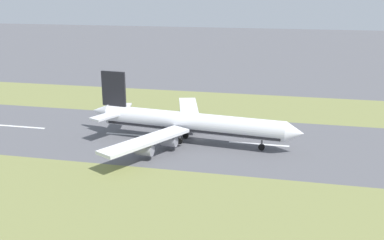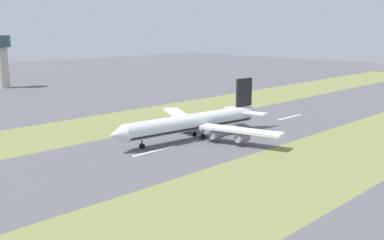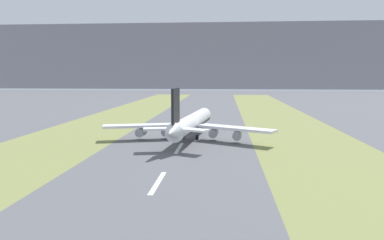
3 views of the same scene
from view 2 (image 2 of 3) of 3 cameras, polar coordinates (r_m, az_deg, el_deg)
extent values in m
plane|color=#56565B|center=(159.50, 0.26, -2.68)|extent=(800.00, 800.00, 0.00)
cube|color=olive|center=(133.00, 14.26, -5.99)|extent=(40.00, 600.00, 0.01)
cube|color=olive|center=(192.97, -9.29, -0.30)|extent=(40.00, 600.00, 0.01)
cube|color=silver|center=(206.83, 12.35, 0.38)|extent=(1.20, 18.00, 0.01)
cube|color=silver|center=(175.09, 5.24, -1.43)|extent=(1.20, 18.00, 0.01)
cube|color=silver|center=(147.43, -4.78, -3.92)|extent=(1.20, 18.00, 0.01)
cylinder|color=white|center=(161.00, 0.00, -0.28)|extent=(12.29, 56.32, 6.00)
cone|color=white|center=(144.43, -9.51, -1.84)|extent=(6.41, 5.63, 5.88)
cone|color=white|center=(181.44, 7.68, 1.24)|extent=(5.75, 6.54, 5.10)
cube|color=black|center=(161.35, 0.00, -0.85)|extent=(11.74, 54.06, 0.70)
cube|color=white|center=(153.14, 6.21, -1.32)|extent=(29.55, 13.54, 0.90)
cube|color=white|center=(179.08, -1.69, 0.64)|extent=(28.35, 19.10, 0.90)
cylinder|color=#93939E|center=(157.56, 3.18, -1.81)|extent=(3.72, 5.13, 3.20)
cylinder|color=#93939E|center=(153.55, 6.39, -2.23)|extent=(3.72, 5.13, 3.20)
cylinder|color=#93939E|center=(171.04, -0.83, -0.72)|extent=(3.72, 5.13, 3.20)
cylinder|color=#93939E|center=(180.12, -1.71, -0.09)|extent=(3.72, 5.13, 3.20)
cube|color=black|center=(176.67, 6.62, 3.51)|extent=(1.70, 8.04, 11.00)
cube|color=white|center=(174.12, 7.84, 0.86)|extent=(10.68, 6.31, 0.60)
cube|color=white|center=(181.73, 5.33, 1.37)|extent=(10.92, 8.15, 0.60)
cylinder|color=#59595E|center=(149.85, -6.38, -2.71)|extent=(0.50, 0.50, 3.20)
cylinder|color=black|center=(150.25, -6.37, -3.30)|extent=(1.10, 1.89, 1.80)
cylinder|color=#59595E|center=(161.70, 1.41, -1.57)|extent=(0.50, 0.50, 3.20)
cylinder|color=black|center=(162.08, 1.40, -2.12)|extent=(1.10, 1.89, 1.80)
cylinder|color=#59595E|center=(165.62, 0.25, -1.25)|extent=(0.50, 0.50, 3.20)
cylinder|color=black|center=(165.98, 0.25, -1.79)|extent=(1.10, 1.89, 1.80)
cylinder|color=#BCB7A8|center=(323.98, -22.87, 6.15)|extent=(7.00, 7.00, 26.94)
cylinder|color=#334756|center=(323.05, -23.12, 9.19)|extent=(12.00, 12.00, 7.60)
camera|label=1|loc=(251.27, -26.31, 11.78)|focal=42.00mm
camera|label=3|loc=(282.29, 19.09, 8.02)|focal=35.00mm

